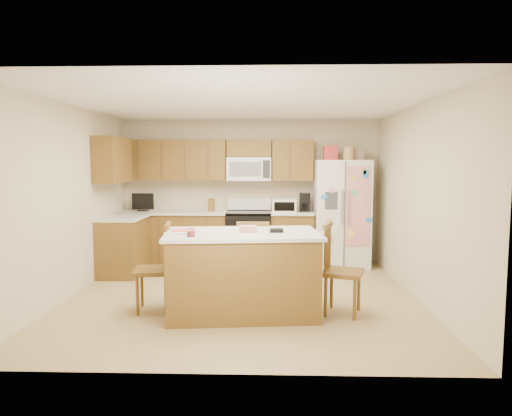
{
  "coord_description": "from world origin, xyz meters",
  "views": [
    {
      "loc": [
        0.36,
        -5.87,
        1.74
      ],
      "look_at": [
        0.17,
        0.35,
        1.14
      ],
      "focal_mm": 32.0,
      "sensor_mm": 36.0,
      "label": 1
    }
  ],
  "objects_px": {
    "windsor_chair_back": "(254,261)",
    "windsor_chair_right": "(341,271)",
    "island": "(243,273)",
    "refrigerator": "(341,212)",
    "windsor_chair_left": "(155,270)",
    "stove": "(249,237)"
  },
  "relations": [
    {
      "from": "windsor_chair_back",
      "to": "windsor_chair_right",
      "type": "relative_size",
      "value": 0.96
    },
    {
      "from": "windsor_chair_right",
      "to": "windsor_chair_left",
      "type": "bearing_deg",
      "value": 178.67
    },
    {
      "from": "stove",
      "to": "island",
      "type": "height_order",
      "value": "stove"
    },
    {
      "from": "stove",
      "to": "windsor_chair_back",
      "type": "distance_m",
      "value": 1.97
    },
    {
      "from": "refrigerator",
      "to": "windsor_chair_right",
      "type": "height_order",
      "value": "refrigerator"
    },
    {
      "from": "refrigerator",
      "to": "windsor_chair_back",
      "type": "relative_size",
      "value": 2.02
    },
    {
      "from": "stove",
      "to": "refrigerator",
      "type": "height_order",
      "value": "refrigerator"
    },
    {
      "from": "windsor_chair_left",
      "to": "windsor_chair_back",
      "type": "xyz_separation_m",
      "value": [
        1.14,
        0.59,
        -0.01
      ]
    },
    {
      "from": "refrigerator",
      "to": "windsor_chair_back",
      "type": "bearing_deg",
      "value": -126.79
    },
    {
      "from": "windsor_chair_left",
      "to": "windsor_chair_back",
      "type": "relative_size",
      "value": 1.03
    },
    {
      "from": "island",
      "to": "windsor_chair_back",
      "type": "bearing_deg",
      "value": 81.21
    },
    {
      "from": "stove",
      "to": "island",
      "type": "distance_m",
      "value": 2.63
    },
    {
      "from": "refrigerator",
      "to": "island",
      "type": "height_order",
      "value": "refrigerator"
    },
    {
      "from": "island",
      "to": "windsor_chair_right",
      "type": "xyz_separation_m",
      "value": [
        1.13,
        0.03,
        0.02
      ]
    },
    {
      "from": "windsor_chair_left",
      "to": "windsor_chair_right",
      "type": "xyz_separation_m",
      "value": [
        2.17,
        -0.05,
        0.01
      ]
    },
    {
      "from": "windsor_chair_right",
      "to": "island",
      "type": "bearing_deg",
      "value": -178.42
    },
    {
      "from": "island",
      "to": "windsor_chair_left",
      "type": "relative_size",
      "value": 1.77
    },
    {
      "from": "windsor_chair_left",
      "to": "windsor_chair_right",
      "type": "bearing_deg",
      "value": -1.33
    },
    {
      "from": "refrigerator",
      "to": "windsor_chair_right",
      "type": "xyz_separation_m",
      "value": [
        -0.39,
        -2.54,
        -0.42
      ]
    },
    {
      "from": "stove",
      "to": "refrigerator",
      "type": "distance_m",
      "value": 1.63
    },
    {
      "from": "windsor_chair_left",
      "to": "windsor_chair_back",
      "type": "bearing_deg",
      "value": 27.15
    },
    {
      "from": "island",
      "to": "windsor_chair_right",
      "type": "distance_m",
      "value": 1.14
    }
  ]
}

